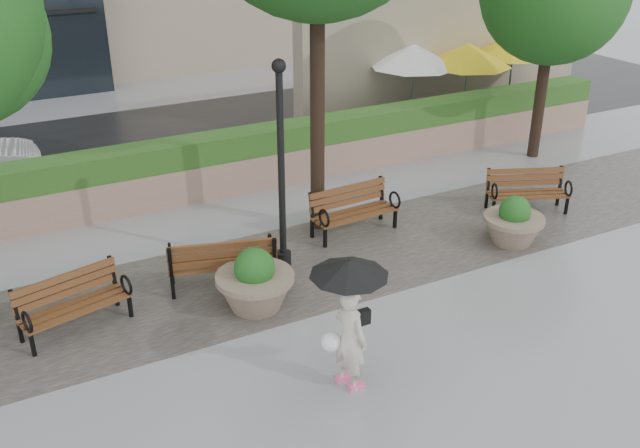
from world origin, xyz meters
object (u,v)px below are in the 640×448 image
bench_3 (354,220)px  pedestrian (349,311)px  bench_1 (76,315)px  planter_right (513,225)px  lamppost (282,182)px  bench_2 (223,272)px  planter_left (255,285)px  bench_4 (526,200)px

bench_3 → pedestrian: 4.87m
bench_1 → planter_right: size_ratio=1.52×
lamppost → bench_2: bearing=-172.6°
bench_1 → planter_right: planter_right is taller
bench_3 → pedestrian: pedestrian is taller
bench_3 → planter_left: planter_left is taller
bench_3 → lamppost: size_ratio=0.47×
bench_1 → bench_2: bench_2 is taller
bench_4 → planter_right: planter_right is taller
bench_2 → pedestrian: 3.48m
bench_4 → pedestrian: (-6.25, -3.28, 0.92)m
bench_2 → planter_right: planter_right is taller
bench_4 → planter_left: planter_left is taller
bench_2 → lamppost: bearing=-156.7°
bench_2 → pedestrian: pedestrian is taller
bench_4 → pedestrian: size_ratio=0.92×
bench_1 → bench_2: 2.50m
bench_2 → bench_4: bench_2 is taller
bench_3 → planter_right: planter_right is taller
bench_4 → bench_1: bearing=-156.5°
bench_1 → pedestrian: bearing=-59.9°
bench_1 → bench_3: bench_3 is taller
planter_right → bench_1: bearing=173.9°
bench_4 → bench_3: bearing=-169.5°
bench_4 → pedestrian: pedestrian is taller
bench_3 → bench_4: size_ratio=1.01×
bench_2 → planter_right: (5.54, -1.04, 0.09)m
planter_right → planter_left: bearing=178.4°
bench_1 → pedestrian: pedestrian is taller
planter_left → bench_4: bearing=7.4°
planter_left → planter_right: bearing=-1.6°
bench_2 → lamppost: (1.22, 0.16, 1.37)m
bench_3 → bench_4: bench_3 is taller
bench_4 → planter_right: bearing=-119.2°
bench_2 → bench_4: 6.82m
bench_2 → planter_left: bearing=119.8°
bench_4 → lamppost: 5.78m
bench_4 → planter_left: size_ratio=1.39×
bench_4 → planter_right: 1.64m
bench_2 → bench_3: size_ratio=1.08×
lamppost → pedestrian: size_ratio=1.95×
planter_right → bench_4: bearing=38.2°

